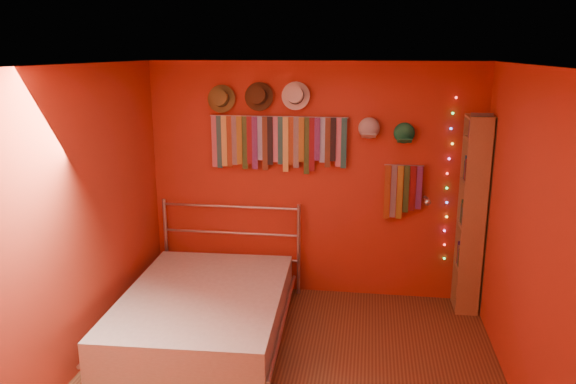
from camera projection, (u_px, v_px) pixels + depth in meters
The scene contains 16 objects.
ground at pixel (289, 378), 4.59m from camera, with size 3.50×3.50×0.00m, color #55301D.
back_wall at pixel (313, 181), 5.96m from camera, with size 3.50×0.02×2.50m, color #993518.
right_wall at pixel (530, 244), 4.04m from camera, with size 0.02×3.50×2.50m, color #993518.
left_wall at pixel (75, 223), 4.53m from camera, with size 0.02×3.50×2.50m, color #993518.
ceiling at pixel (290, 65), 3.98m from camera, with size 3.50×3.50×0.02m, color white.
tie_rack at pixel (277, 141), 5.84m from camera, with size 1.45×0.03×0.60m.
small_tie_rack at pixel (402, 189), 5.78m from camera, with size 0.40×0.03×0.58m.
fedora_olive at pixel (220, 98), 5.79m from camera, with size 0.29×0.16×0.29m.
fedora_brown at pixel (258, 96), 5.73m from camera, with size 0.30×0.16×0.29m.
fedora_white at pixel (295, 95), 5.67m from camera, with size 0.29×0.16×0.29m.
cap_white at pixel (369, 128), 5.69m from camera, with size 0.20×0.25×0.20m.
cap_green at pixel (404, 133), 5.65m from camera, with size 0.20×0.24×0.20m.
fairy_lights at pixel (448, 181), 5.71m from camera, with size 0.06×0.02×1.70m.
reading_lamp at pixel (427, 201), 5.60m from camera, with size 0.07×0.30×0.09m.
bookshelf at pixel (476, 214), 5.57m from camera, with size 0.25×0.34×2.00m.
bed at pixel (204, 312), 5.22m from camera, with size 1.61×2.13×1.02m.
Camera 1 is at (0.58, -4.03, 2.60)m, focal length 35.00 mm.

